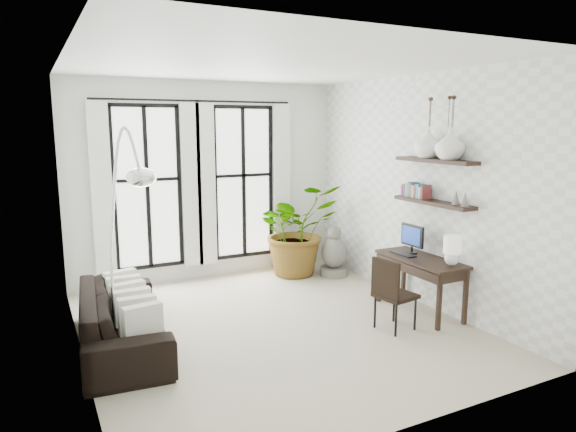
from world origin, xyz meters
TOP-DOWN VIEW (x-y plane):
  - floor at (0.00, 0.00)m, footprint 5.00×5.00m
  - ceiling at (0.00, 0.00)m, footprint 5.00×5.00m
  - wall_left at (-2.25, 0.00)m, footprint 0.00×5.00m
  - wall_right at (2.25, 0.00)m, footprint 0.00×5.00m
  - wall_back at (0.00, 2.50)m, footprint 4.50×0.00m
  - windows at (-0.20, 2.43)m, footprint 3.26×0.13m
  - wall_shelves at (2.11, -0.41)m, footprint 0.25×1.30m
  - sofa at (-1.80, 0.26)m, footprint 1.09×2.33m
  - throw_pillows at (-1.70, 0.26)m, footprint 0.40×1.52m
  - plant at (1.34, 1.94)m, footprint 1.45×1.27m
  - desk at (1.95, -0.50)m, footprint 0.55×1.29m
  - desk_chair at (1.22, -0.76)m, footprint 0.50×0.50m
  - arc_lamp at (-1.69, 0.24)m, footprint 0.75×0.51m
  - buddha at (1.85, 1.56)m, footprint 0.47×0.47m
  - vase_a at (2.11, -0.70)m, footprint 0.37×0.37m
  - vase_b at (2.11, -0.30)m, footprint 0.37×0.37m

SIDE VIEW (x-z plane):
  - floor at x=0.00m, z-range 0.00..0.00m
  - sofa at x=-1.80m, z-range 0.00..0.66m
  - buddha at x=1.85m, z-range -0.07..0.78m
  - throw_pillows at x=-1.70m, z-range 0.30..0.70m
  - desk_chair at x=1.22m, z-range 0.06..0.98m
  - desk at x=1.95m, z-range 0.14..1.29m
  - plant at x=1.34m, z-range 0.00..1.55m
  - windows at x=-0.20m, z-range 0.24..2.88m
  - wall_left at x=-2.25m, z-range -0.90..4.10m
  - wall_right at x=2.25m, z-range -0.90..4.10m
  - wall_back at x=0.00m, z-range -0.65..3.85m
  - wall_shelves at x=2.11m, z-range 1.43..2.03m
  - arc_lamp at x=-1.69m, z-range 0.48..2.98m
  - vase_a at x=2.11m, z-range 2.07..2.46m
  - vase_b at x=2.11m, z-range 2.07..2.46m
  - ceiling at x=0.00m, z-range 3.20..3.20m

